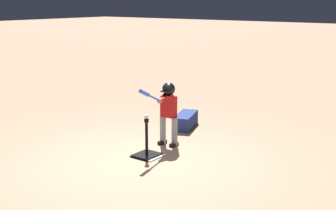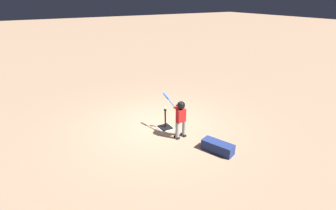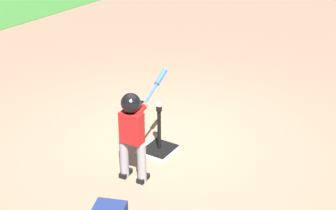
{
  "view_description": "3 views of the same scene",
  "coord_description": "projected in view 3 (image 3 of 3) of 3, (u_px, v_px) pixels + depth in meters",
  "views": [
    {
      "loc": [
        5.39,
        4.56,
        2.52
      ],
      "look_at": [
        -0.64,
        0.02,
        0.81
      ],
      "focal_mm": 50.0,
      "sensor_mm": 36.0,
      "label": 1
    },
    {
      "loc": [
        -6.47,
        3.51,
        3.8
      ],
      "look_at": [
        -0.21,
        -0.22,
        0.74
      ],
      "focal_mm": 28.0,
      "sensor_mm": 36.0,
      "label": 2
    },
    {
      "loc": [
        -4.74,
        -3.02,
        3.22
      ],
      "look_at": [
        -0.46,
        -0.38,
        0.83
      ],
      "focal_mm": 50.0,
      "sensor_mm": 36.0,
      "label": 3
    }
  ],
  "objects": [
    {
      "name": "batting_tee",
      "position": [
        159.0,
        144.0,
        6.19
      ],
      "size": [
        0.4,
        0.36,
        0.64
      ],
      "color": "black",
      "rests_on": "ground_plane"
    },
    {
      "name": "ground_plane",
      "position": [
        162.0,
        141.0,
        6.46
      ],
      "size": [
        90.0,
        90.0,
        0.0
      ],
      "primitive_type": "plane",
      "color": "#93755B"
    },
    {
      "name": "home_plate",
      "position": [
        158.0,
        151.0,
        6.2
      ],
      "size": [
        0.44,
        0.44,
        0.02
      ],
      "primitive_type": "cube",
      "rotation": [
        0.0,
        0.0,
        -0.0
      ],
      "color": "white",
      "rests_on": "ground_plane"
    },
    {
      "name": "batter_child",
      "position": [
        133.0,
        125.0,
        5.35
      ],
      "size": [
        0.97,
        0.36,
        1.14
      ],
      "color": "gray",
      "rests_on": "ground_plane"
    },
    {
      "name": "baseball",
      "position": [
        159.0,
        105.0,
        5.94
      ],
      "size": [
        0.07,
        0.07,
        0.07
      ],
      "primitive_type": "sphere",
      "color": "white",
      "rests_on": "batting_tee"
    }
  ]
}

